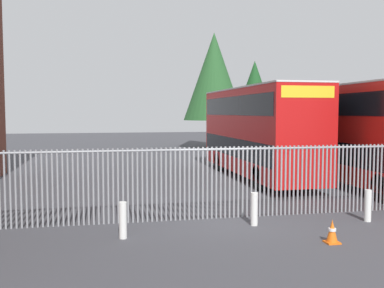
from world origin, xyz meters
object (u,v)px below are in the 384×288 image
(double_decker_bus_behind_fence_left, at_px, (257,129))
(bollard_near_right, at_px, (368,206))
(double_decker_bus_near_gate, at_px, (358,131))
(bollard_center_front, at_px, (254,209))
(bollard_near_left, at_px, (123,220))
(traffic_cone_by_gate, at_px, (332,232))

(double_decker_bus_behind_fence_left, distance_m, bollard_near_right, 9.19)
(double_decker_bus_behind_fence_left, bearing_deg, double_decker_bus_near_gate, -43.73)
(double_decker_bus_behind_fence_left, height_order, bollard_center_front, double_decker_bus_behind_fence_left)
(bollard_center_front, bearing_deg, bollard_near_right, -4.01)
(bollard_near_left, xyz_separation_m, bollard_near_right, (7.22, 0.31, 0.00))
(bollard_near_right, bearing_deg, double_decker_bus_behind_fence_left, 91.33)
(bollard_near_right, bearing_deg, double_decker_bus_near_gate, 60.55)
(bollard_near_left, height_order, bollard_near_right, same)
(double_decker_bus_behind_fence_left, bearing_deg, traffic_cone_by_gate, -100.28)
(bollard_center_front, xyz_separation_m, traffic_cone_by_gate, (1.30, -2.03, -0.19))
(double_decker_bus_behind_fence_left, bearing_deg, bollard_near_right, -88.67)
(bollard_near_right, distance_m, traffic_cone_by_gate, 2.81)
(double_decker_bus_near_gate, xyz_separation_m, bollard_near_right, (-3.22, -5.70, -1.95))
(bollard_near_left, relative_size, bollard_center_front, 1.00)
(bollard_center_front, relative_size, traffic_cone_by_gate, 1.61)
(double_decker_bus_near_gate, height_order, traffic_cone_by_gate, double_decker_bus_near_gate)
(bollard_near_left, bearing_deg, double_decker_bus_behind_fence_left, 52.97)
(double_decker_bus_near_gate, distance_m, bollard_center_front, 8.85)
(double_decker_bus_near_gate, relative_size, double_decker_bus_behind_fence_left, 1.00)
(bollard_near_right, bearing_deg, bollard_center_front, 175.99)
(bollard_near_right, relative_size, traffic_cone_by_gate, 1.61)
(double_decker_bus_near_gate, bearing_deg, bollard_near_left, -150.06)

